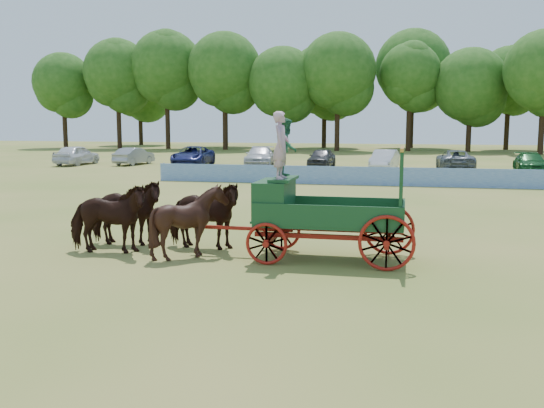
{
  "coord_description": "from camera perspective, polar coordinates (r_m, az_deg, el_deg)",
  "views": [
    {
      "loc": [
        0.7,
        -16.54,
        3.66
      ],
      "look_at": [
        -3.02,
        0.1,
        1.3
      ],
      "focal_mm": 40.0,
      "sensor_mm": 36.0,
      "label": 1
    }
  ],
  "objects": [
    {
      "name": "parked_cars",
      "position": [
        47.04,
        6.03,
        4.3
      ],
      "size": [
        46.82,
        7.48,
        1.65
      ],
      "color": "silver",
      "rests_on": "ground"
    },
    {
      "name": "horse_lead_right",
      "position": [
        18.27,
        -13.63,
        -0.78
      ],
      "size": [
        2.41,
        1.27,
        1.96
      ],
      "primitive_type": "imported",
      "rotation": [
        0.0,
        0.0,
        1.67
      ],
      "color": "black",
      "rests_on": "ground"
    },
    {
      "name": "farm_dray",
      "position": [
        16.01,
        2.85,
        0.78
      ],
      "size": [
        5.99,
        2.0,
        3.89
      ],
      "color": "#A41610",
      "rests_on": "ground"
    },
    {
      "name": "sponsor_banner",
      "position": [
        34.73,
        9.75,
        2.59
      ],
      "size": [
        26.0,
        0.08,
        1.05
      ],
      "primitive_type": "cube",
      "color": "#1E54A7",
      "rests_on": "ground"
    },
    {
      "name": "horse_lead_left",
      "position": [
        17.3,
        -15.23,
        -1.32
      ],
      "size": [
        2.44,
        1.36,
        1.96
      ],
      "primitive_type": "imported",
      "rotation": [
        0.0,
        0.0,
        1.71
      ],
      "color": "black",
      "rests_on": "ground"
    },
    {
      "name": "horse_wheel_left",
      "position": [
        16.32,
        -7.75,
        -1.64
      ],
      "size": [
        1.78,
        1.58,
        1.96
      ],
      "primitive_type": "imported",
      "rotation": [
        0.0,
        0.0,
        1.57
      ],
      "color": "black",
      "rests_on": "ground"
    },
    {
      "name": "ground",
      "position": [
        16.96,
        9.97,
        -4.7
      ],
      "size": [
        160.0,
        160.0,
        0.0
      ],
      "primitive_type": "plane",
      "color": "#9C8546",
      "rests_on": "ground"
    },
    {
      "name": "treeline",
      "position": [
        77.28,
        7.8,
        12.08
      ],
      "size": [
        87.17,
        22.64,
        15.52
      ],
      "color": "#382314",
      "rests_on": "ground"
    },
    {
      "name": "horse_wheel_right",
      "position": [
        17.35,
        -6.49,
        -1.06
      ],
      "size": [
        2.36,
        1.16,
        1.96
      ],
      "primitive_type": "imported",
      "rotation": [
        0.0,
        0.0,
        1.52
      ],
      "color": "black",
      "rests_on": "ground"
    }
  ]
}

